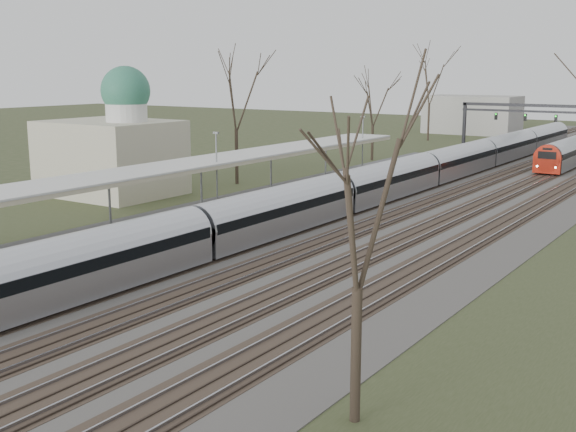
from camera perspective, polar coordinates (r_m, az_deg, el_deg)
track_bed at (r=61.82m, az=12.81°, el=1.96°), size 24.00×160.00×0.22m
platform at (r=51.18m, az=-4.26°, el=0.77°), size 3.50×69.00×1.00m
canopy at (r=47.23m, az=-7.71°, el=4.01°), size 4.10×50.00×3.11m
dome_building at (r=59.65m, az=-13.66°, el=5.13°), size 10.00×8.00×10.30m
signal_gantry at (r=89.81m, az=20.01°, el=7.55°), size 21.00×0.59×6.08m
tree_west_far at (r=63.50m, az=-4.15°, el=9.67°), size 5.50×5.50×11.33m
tree_east_near at (r=19.57m, az=5.63°, el=1.39°), size 4.50×4.50×9.27m
train_near at (r=63.19m, az=10.73°, el=3.54°), size 2.62×90.21×3.05m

